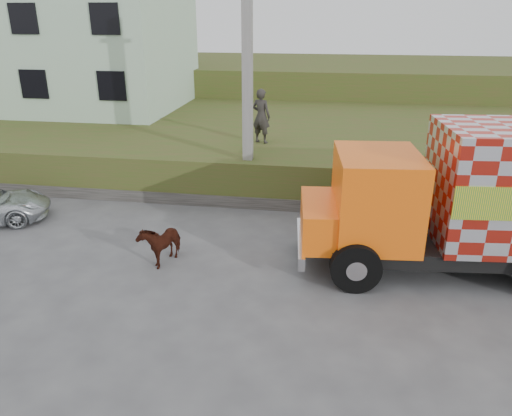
% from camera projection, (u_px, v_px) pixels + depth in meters
% --- Properties ---
extents(ground, '(120.00, 120.00, 0.00)m').
position_uv_depth(ground, '(256.00, 269.00, 12.44)').
color(ground, '#474749').
rests_on(ground, ground).
extents(embankment, '(40.00, 12.00, 1.50)m').
position_uv_depth(embankment, '(293.00, 142.00, 21.33)').
color(embankment, '#3B551C').
rests_on(embankment, ground).
extents(embankment_far, '(40.00, 12.00, 3.00)m').
position_uv_depth(embankment_far, '(310.00, 86.00, 32.06)').
color(embankment_far, '#3B551C').
rests_on(embankment_far, ground).
extents(retaining_strip, '(16.00, 0.50, 0.40)m').
position_uv_depth(retaining_strip, '(216.00, 199.00, 16.51)').
color(retaining_strip, '#595651').
rests_on(retaining_strip, ground).
extents(building, '(10.00, 8.00, 6.00)m').
position_uv_depth(building, '(76.00, 44.00, 24.33)').
color(building, '#AECCB0').
rests_on(building, embankment).
extents(utility_pole, '(1.20, 0.30, 8.00)m').
position_uv_depth(utility_pole, '(247.00, 78.00, 15.30)').
color(utility_pole, gray).
rests_on(utility_pole, ground).
extents(cargo_truck, '(8.31, 3.47, 3.61)m').
position_uv_depth(cargo_truck, '(493.00, 199.00, 11.78)').
color(cargo_truck, black).
rests_on(cargo_truck, ground).
extents(cow, '(0.92, 1.40, 1.09)m').
position_uv_depth(cow, '(161.00, 242.00, 12.66)').
color(cow, '#35180D').
rests_on(cow, ground).
extents(pedestrian, '(0.83, 0.69, 1.95)m').
position_uv_depth(pedestrian, '(261.00, 116.00, 17.93)').
color(pedestrian, '#322F2D').
rests_on(pedestrian, embankment).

